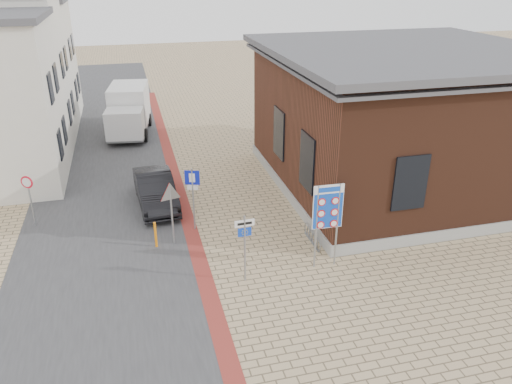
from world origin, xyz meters
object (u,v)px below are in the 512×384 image
box_truck (129,110)px  bollard (156,235)px  parking_sign (193,188)px  essen_sign (245,238)px  sedan (155,190)px  border_sign (328,208)px

box_truck → bollard: (0.54, -15.34, -1.01)m
parking_sign → essen_sign: bearing=-54.7°
essen_sign → bollard: (-2.90, 3.14, -1.18)m
parking_sign → bollard: parking_sign is taller
sedan → bollard: sedan is taller
border_sign → bollard: size_ratio=2.99×
border_sign → bollard: 6.93m
sedan → essen_sign: essen_sign is taller
essen_sign → sedan: bearing=107.8°
border_sign → bollard: border_sign is taller
border_sign → box_truck: bearing=111.6°
essen_sign → bollard: essen_sign is taller
box_truck → parking_sign: bearing=-73.3°
sedan → parking_sign: bearing=-67.7°
box_truck → essen_sign: (3.44, -18.48, 0.17)m
box_truck → parking_sign: box_truck is taller
essen_sign → bollard: size_ratio=2.34×
box_truck → border_sign: size_ratio=1.83×
box_truck → bollard: 15.38m
border_sign → essen_sign: bearing=-174.4°
sedan → box_truck: (-0.84, 11.43, 0.80)m
parking_sign → bollard: bearing=-128.7°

